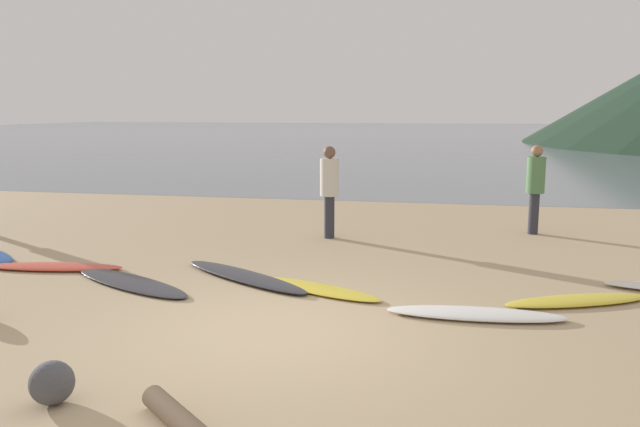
{
  "coord_description": "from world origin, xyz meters",
  "views": [
    {
      "loc": [
        1.85,
        -6.59,
        2.51
      ],
      "look_at": [
        -0.41,
        4.63,
        0.6
      ],
      "focal_mm": 35.04,
      "sensor_mm": 36.0,
      "label": 1
    }
  ],
  "objects_px": {
    "surfboard_1": "(54,267)",
    "person_2": "(329,184)",
    "surfboard_4": "(318,289)",
    "person_1": "(535,182)",
    "surfboard_6": "(578,300)",
    "beach_rock_far": "(52,383)",
    "surfboard_5": "(476,314)",
    "surfboard_3": "(244,276)",
    "surfboard_2": "(130,282)"
  },
  "relations": [
    {
      "from": "surfboard_2",
      "to": "surfboard_5",
      "type": "bearing_deg",
      "value": 21.44
    },
    {
      "from": "beach_rock_far",
      "to": "surfboard_3",
      "type": "bearing_deg",
      "value": 85.13
    },
    {
      "from": "surfboard_5",
      "to": "person_1",
      "type": "bearing_deg",
      "value": 74.14
    },
    {
      "from": "surfboard_3",
      "to": "beach_rock_far",
      "type": "distance_m",
      "value": 4.18
    },
    {
      "from": "surfboard_1",
      "to": "surfboard_5",
      "type": "distance_m",
      "value": 6.57
    },
    {
      "from": "surfboard_1",
      "to": "person_2",
      "type": "relative_size",
      "value": 1.23
    },
    {
      "from": "surfboard_1",
      "to": "surfboard_6",
      "type": "xyz_separation_m",
      "value": [
        7.82,
        -0.23,
        -0.0
      ]
    },
    {
      "from": "surfboard_1",
      "to": "surfboard_3",
      "type": "bearing_deg",
      "value": -7.22
    },
    {
      "from": "surfboard_2",
      "to": "beach_rock_far",
      "type": "relative_size",
      "value": 6.5
    },
    {
      "from": "surfboard_1",
      "to": "surfboard_4",
      "type": "relative_size",
      "value": 1.1
    },
    {
      "from": "surfboard_5",
      "to": "person_2",
      "type": "distance_m",
      "value": 5.2
    },
    {
      "from": "surfboard_4",
      "to": "surfboard_6",
      "type": "bearing_deg",
      "value": 25.92
    },
    {
      "from": "surfboard_5",
      "to": "beach_rock_far",
      "type": "height_order",
      "value": "beach_rock_far"
    },
    {
      "from": "surfboard_2",
      "to": "person_2",
      "type": "height_order",
      "value": "person_2"
    },
    {
      "from": "surfboard_6",
      "to": "person_2",
      "type": "xyz_separation_m",
      "value": [
        -3.97,
        3.51,
        1.03
      ]
    },
    {
      "from": "surfboard_1",
      "to": "person_2",
      "type": "bearing_deg",
      "value": 32.73
    },
    {
      "from": "surfboard_4",
      "to": "beach_rock_far",
      "type": "xyz_separation_m",
      "value": [
        -1.57,
        -3.77,
        0.16
      ]
    },
    {
      "from": "surfboard_4",
      "to": "person_1",
      "type": "relative_size",
      "value": 1.12
    },
    {
      "from": "surfboard_2",
      "to": "person_1",
      "type": "height_order",
      "value": "person_1"
    },
    {
      "from": "surfboard_6",
      "to": "beach_rock_far",
      "type": "height_order",
      "value": "beach_rock_far"
    },
    {
      "from": "surfboard_2",
      "to": "surfboard_5",
      "type": "distance_m",
      "value": 4.88
    },
    {
      "from": "surfboard_3",
      "to": "person_2",
      "type": "distance_m",
      "value": 3.48
    },
    {
      "from": "surfboard_1",
      "to": "surfboard_5",
      "type": "height_order",
      "value": "surfboard_5"
    },
    {
      "from": "person_1",
      "to": "beach_rock_far",
      "type": "bearing_deg",
      "value": -1.43
    },
    {
      "from": "surfboard_2",
      "to": "surfboard_4",
      "type": "bearing_deg",
      "value": 31.75
    },
    {
      "from": "surfboard_6",
      "to": "person_2",
      "type": "distance_m",
      "value": 5.4
    },
    {
      "from": "person_1",
      "to": "surfboard_4",
      "type": "bearing_deg",
      "value": -6.7
    },
    {
      "from": "surfboard_4",
      "to": "person_1",
      "type": "height_order",
      "value": "person_1"
    },
    {
      "from": "surfboard_5",
      "to": "surfboard_3",
      "type": "bearing_deg",
      "value": 159.58
    },
    {
      "from": "surfboard_3",
      "to": "person_1",
      "type": "bearing_deg",
      "value": 76.22
    },
    {
      "from": "person_1",
      "to": "surfboard_6",
      "type": "bearing_deg",
      "value": 28.54
    },
    {
      "from": "surfboard_3",
      "to": "person_1",
      "type": "distance_m",
      "value": 6.57
    },
    {
      "from": "surfboard_1",
      "to": "surfboard_6",
      "type": "distance_m",
      "value": 7.83
    },
    {
      "from": "person_1",
      "to": "person_2",
      "type": "bearing_deg",
      "value": -44.09
    },
    {
      "from": "surfboard_6",
      "to": "person_2",
      "type": "relative_size",
      "value": 1.14
    },
    {
      "from": "surfboard_2",
      "to": "surfboard_3",
      "type": "xyz_separation_m",
      "value": [
        1.53,
        0.6,
        0.01
      ]
    },
    {
      "from": "person_2",
      "to": "beach_rock_far",
      "type": "relative_size",
      "value": 4.76
    },
    {
      "from": "surfboard_5",
      "to": "surfboard_6",
      "type": "height_order",
      "value": "surfboard_5"
    },
    {
      "from": "surfboard_2",
      "to": "surfboard_5",
      "type": "height_order",
      "value": "surfboard_5"
    },
    {
      "from": "surfboard_1",
      "to": "person_1",
      "type": "xyz_separation_m",
      "value": [
        7.85,
        4.51,
        1.03
      ]
    },
    {
      "from": "person_1",
      "to": "surfboard_2",
      "type": "bearing_deg",
      "value": -21.89
    },
    {
      "from": "surfboard_2",
      "to": "beach_rock_far",
      "type": "distance_m",
      "value": 3.75
    },
    {
      "from": "surfboard_1",
      "to": "beach_rock_far",
      "type": "relative_size",
      "value": 5.84
    },
    {
      "from": "surfboard_5",
      "to": "person_2",
      "type": "bearing_deg",
      "value": 119.09
    },
    {
      "from": "surfboard_6",
      "to": "person_2",
      "type": "height_order",
      "value": "person_2"
    },
    {
      "from": "surfboard_4",
      "to": "surfboard_1",
      "type": "bearing_deg",
      "value": -160.99
    },
    {
      "from": "surfboard_3",
      "to": "surfboard_6",
      "type": "distance_m",
      "value": 4.68
    },
    {
      "from": "surfboard_2",
      "to": "person_1",
      "type": "xyz_separation_m",
      "value": [
        6.23,
        5.08,
        1.04
      ]
    },
    {
      "from": "beach_rock_far",
      "to": "person_1",
      "type": "bearing_deg",
      "value": 59.66
    },
    {
      "from": "surfboard_5",
      "to": "person_2",
      "type": "relative_size",
      "value": 1.2
    }
  ]
}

